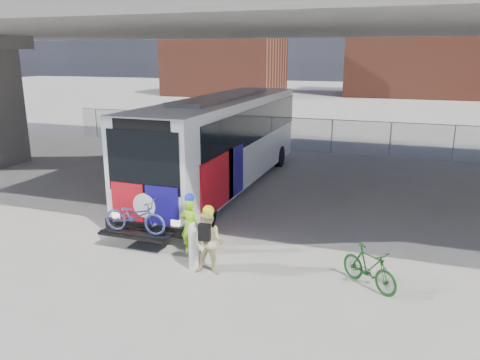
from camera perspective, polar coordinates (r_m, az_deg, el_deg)
The scene contains 9 objects.
ground at distance 14.76m, azimuth -0.20°, elevation -5.48°, with size 160.00×160.00×0.00m, color #9E9991.
bus at distance 18.40m, azimuth -1.99°, elevation 5.45°, with size 2.67×12.90×3.69m.
overpass at distance 17.68m, azimuth 4.45°, elevation 19.46°, with size 40.00×16.00×7.95m.
chainlink_fence at distance 25.71m, azimuth 8.96°, elevation 6.51°, with size 30.00×0.06×30.00m.
brick_buildings at distance 61.32m, azimuth 16.97°, elevation 14.72°, with size 54.00×22.00×12.00m.
bollard at distance 11.73m, azimuth -5.51°, elevation -7.76°, with size 0.32×0.32×1.21m.
cyclist_hivis at distance 12.53m, azimuth -6.09°, elevation -5.44°, with size 0.58×0.40×1.69m.
cyclist_tan at distance 11.34m, azimuth -3.82°, elevation -7.56°, with size 0.86×0.72×1.76m.
bike_parked at distance 11.25m, azimuth 15.47°, elevation -10.24°, with size 0.45×1.61×0.97m, color #154215.
Camera 1 is at (4.69, -13.00, 5.20)m, focal length 35.00 mm.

